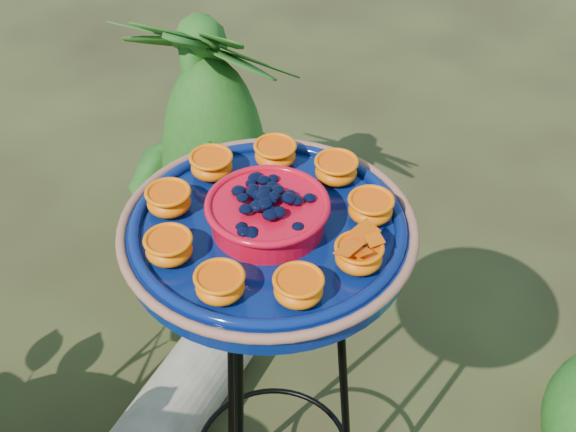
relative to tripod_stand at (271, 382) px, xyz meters
The scene contains 4 objects.
tripod_stand is the anchor object (origin of this frame).
feeder_dish 0.38m from the tripod_stand, 87.59° to the right, with size 0.55×0.55×0.10m.
driftwood_log 0.56m from the tripod_stand, 77.46° to the left, with size 0.18×0.18×0.54m, color tan.
shrub_back_right 0.88m from the tripod_stand, 47.09° to the left, with size 0.48×0.48×0.86m, color #1D5015.
Camera 1 is at (-0.75, -0.53, 1.71)m, focal length 50.00 mm.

